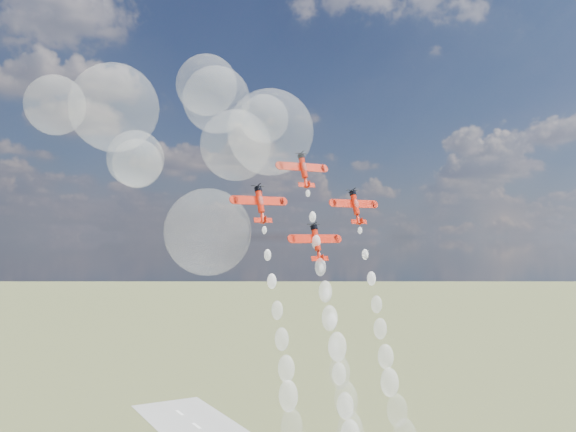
% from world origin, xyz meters
% --- Properties ---
extents(plane_lead, '(12.81, 5.46, 8.85)m').
position_xyz_m(plane_lead, '(-8.22, 14.26, 89.40)').
color(plane_lead, red).
rests_on(plane_lead, ground).
extents(plane_left, '(12.81, 5.46, 8.85)m').
position_xyz_m(plane_left, '(-21.60, 11.24, 80.54)').
color(plane_left, red).
rests_on(plane_left, ground).
extents(plane_right, '(12.81, 5.46, 8.85)m').
position_xyz_m(plane_right, '(5.16, 11.24, 80.54)').
color(plane_right, red).
rests_on(plane_right, ground).
extents(plane_slot, '(12.81, 5.46, 8.85)m').
position_xyz_m(plane_slot, '(-8.22, 8.23, 71.67)').
color(plane_slot, red).
rests_on(plane_slot, ground).
extents(smoke_trail_lead, '(5.59, 21.26, 55.42)m').
position_xyz_m(smoke_trail_lead, '(-8.24, -1.99, 42.05)').
color(smoke_trail_lead, white).
rests_on(smoke_trail_lead, plane_lead).
extents(smoke_trail_right, '(5.44, 21.50, 56.17)m').
position_xyz_m(smoke_trail_right, '(5.27, -5.28, 32.76)').
color(smoke_trail_right, white).
rests_on(smoke_trail_right, plane_right).
extents(drifted_smoke_cloud, '(65.60, 38.05, 58.30)m').
position_xyz_m(drifted_smoke_cloud, '(-31.09, 26.22, 96.03)').
color(drifted_smoke_cloud, white).
rests_on(drifted_smoke_cloud, ground).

